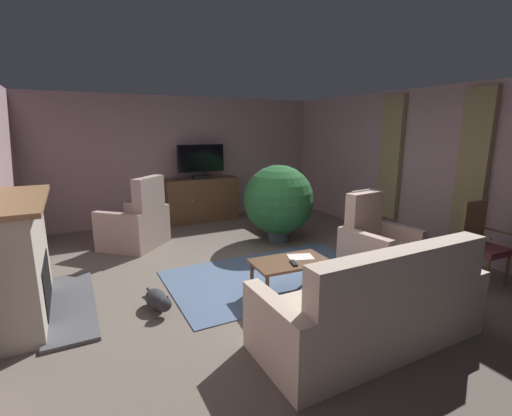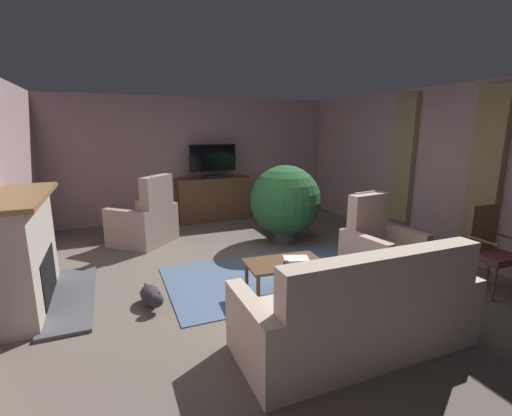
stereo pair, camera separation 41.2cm
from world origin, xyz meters
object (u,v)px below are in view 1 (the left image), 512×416
sofa_floral (374,311)px  side_chair_far_end (481,241)px  fireplace (21,261)px  coffee_table (290,265)px  armchair_in_far_corner (137,225)px  potted_plant_tall_palm_by_window (279,200)px  tv_remote (294,263)px  television (201,160)px  armchair_angled_to_table (377,247)px  folded_newspaper (300,257)px  cat (158,300)px  tv_cabinet (202,201)px

sofa_floral → side_chair_far_end: bearing=10.1°
fireplace → coffee_table: 2.89m
armchair_in_far_corner → side_chair_far_end: size_ratio=1.20×
sofa_floral → side_chair_far_end: 2.27m
armchair_in_far_corner → potted_plant_tall_palm_by_window: 2.44m
fireplace → tv_remote: size_ratio=10.39×
tv_remote → sofa_floral: 1.11m
tv_remote → armchair_in_far_corner: size_ratio=0.14×
fireplace → television: size_ratio=1.79×
tv_remote → armchair_angled_to_table: 1.53m
sofa_floral → armchair_in_far_corner: (-1.44, 3.91, 0.04)m
television → fireplace: bearing=-135.6°
folded_newspaper → potted_plant_tall_palm_by_window: size_ratio=0.22×
fireplace → tv_remote: (2.72, -0.98, -0.17)m
armchair_angled_to_table → cat: bearing=174.9°
coffee_table → armchair_in_far_corner: size_ratio=0.75×
coffee_table → sofa_floral: 1.21m
folded_newspaper → armchair_in_far_corner: (-1.49, 2.66, -0.06)m
coffee_table → potted_plant_tall_palm_by_window: potted_plant_tall_palm_by_window is taller
coffee_table → sofa_floral: sofa_floral is taller
sofa_floral → potted_plant_tall_palm_by_window: 3.19m
television → sofa_floral: bearing=-91.0°
tv_remote → armchair_in_far_corner: armchair_in_far_corner is taller
tv_cabinet → folded_newspaper: size_ratio=5.15×
tv_remote → cat: size_ratio=0.24×
television → potted_plant_tall_palm_by_window: bearing=-69.3°
folded_newspaper → sofa_floral: sofa_floral is taller
side_chair_far_end → cat: side_chair_far_end is taller
tv_cabinet → fireplace: bearing=-135.1°
sofa_floral → potted_plant_tall_palm_by_window: bearing=75.1°
armchair_angled_to_table → side_chair_far_end: size_ratio=1.04×
tv_cabinet → armchair_in_far_corner: (-1.53, -1.13, -0.07)m
tv_remote → sofa_floral: (0.15, -1.10, -0.10)m
folded_newspaper → armchair_angled_to_table: 1.32m
television → armchair_in_far_corner: bearing=-144.9°
armchair_angled_to_table → cat: size_ratio=1.57×
folded_newspaper → armchair_in_far_corner: bearing=138.2°
tv_cabinet → side_chair_far_end: size_ratio=1.48×
coffee_table → tv_remote: bearing=-101.4°
tv_cabinet → potted_plant_tall_palm_by_window: 2.13m
television → armchair_angled_to_table: size_ratio=0.91×
tv_cabinet → tv_remote: size_ratio=9.08×
tv_cabinet → coffee_table: size_ratio=1.65×
armchair_angled_to_table → folded_newspaper: bearing=-178.3°
coffee_table → potted_plant_tall_palm_by_window: (0.94, 1.85, 0.36)m
folded_newspaper → cat: (-1.67, 0.31, -0.31)m
armchair_angled_to_table → potted_plant_tall_palm_by_window: size_ratio=0.81×
tv_remote → potted_plant_tall_palm_by_window: size_ratio=0.13×
tv_cabinet → tv_remote: (-0.24, -3.93, -0.00)m
tv_cabinet → coffee_table: tv_cabinet is taller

